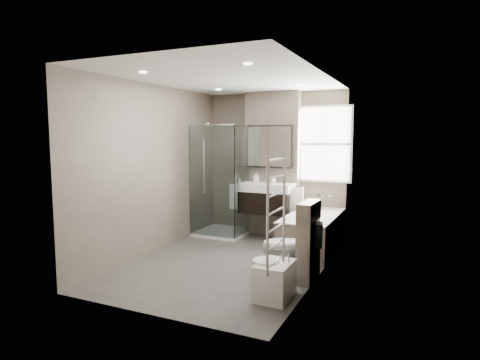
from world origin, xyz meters
The scene contains 15 objects.
room centered at (0.00, 0.00, 1.30)m, with size 2.70×3.90×2.70m.
vanity_pier centered at (0.00, 1.77, 1.30)m, with size 1.00×0.25×2.60m, color #61574C.
vanity centered at (0.00, 1.43, 0.74)m, with size 0.95×0.47×0.66m.
mirror_cabinet centered at (0.00, 1.61, 1.63)m, with size 0.86×0.08×0.76m.
towel_left centered at (-0.56, 1.40, 0.72)m, with size 0.24×0.06×0.44m, color white.
towel_right centered at (0.56, 1.40, 0.72)m, with size 0.24×0.06×0.44m, color white.
shower_enclosure centered at (-0.75, 1.35, 0.49)m, with size 0.90×0.90×2.00m.
bathtub centered at (0.92, 1.10, 0.32)m, with size 0.75×1.60×0.57m.
window centered at (0.90, 1.88, 1.68)m, with size 0.98×0.06×1.33m.
toilet centered at (0.97, -0.20, 0.38)m, with size 0.43×0.75×0.77m, color white.
cistern_box centered at (1.21, -0.25, 0.50)m, with size 0.19×0.55×1.00m.
bidet centered at (1.01, -0.97, 0.22)m, with size 0.44×0.51×0.53m.
towel_radiator centered at (1.25, -1.60, 1.12)m, with size 0.03×0.49×1.10m.
soap_bottle_a centered at (-0.20, 1.49, 1.09)m, with size 0.08×0.08×0.17m, color white.
soap_bottle_b centered at (0.12, 1.47, 1.06)m, with size 0.09×0.09×0.12m, color white.
Camera 1 is at (2.46, -5.08, 1.81)m, focal length 30.00 mm.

